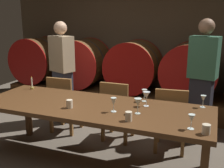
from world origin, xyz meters
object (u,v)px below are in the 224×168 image
chair_right (171,117)px  wine_glass_left (144,93)px  chair_center (117,108)px  wine_glass_far_left (114,102)px  dining_table (93,110)px  wine_glass_center_right (146,95)px  guest_left (62,72)px  wine_barrel_left (83,63)px  candle_center (32,85)px  wine_glass_center_left (138,103)px  wine_barrel_center (134,66)px  cup_center (129,116)px  wine_glass_far_right (203,99)px  wine_barrel_far_left (39,60)px  guest_right (202,80)px  wine_barrel_right (190,70)px  wine_glass_right (192,119)px  cup_left (69,104)px  chair_left (63,102)px  cup_right (206,129)px

chair_right → wine_glass_left: wine_glass_left is taller
chair_center → wine_glass_far_left: size_ratio=5.64×
dining_table → wine_glass_center_right: wine_glass_center_right is taller
wine_glass_left → guest_left: bearing=154.5°
wine_barrel_left → candle_center: 1.83m
candle_center → wine_glass_center_left: candle_center is taller
chair_center → wine_barrel_center: bearing=-82.4°
wine_glass_far_left → cup_center: size_ratio=1.66×
wine_glass_center_left → wine_glass_far_right: bearing=36.2°
dining_table → wine_glass_center_right: 0.64m
wine_barrel_center → dining_table: size_ratio=0.36×
wine_barrel_far_left → wine_glass_far_right: bearing=-26.9°
wine_barrel_far_left → guest_left: size_ratio=0.57×
wine_glass_left → cup_center: (0.02, -0.65, -0.06)m
wine_barrel_far_left → wine_glass_far_right: (3.49, -1.77, 0.03)m
guest_left → guest_right: 2.20m
chair_right → wine_barrel_right: bearing=-98.8°
chair_center → chair_right: size_ratio=1.00×
candle_center → cup_center: (1.62, -0.63, -0.00)m
guest_right → guest_left: bearing=14.4°
guest_right → wine_glass_center_left: 1.41m
guest_left → wine_glass_far_left: 1.85m
wine_glass_center_left → wine_glass_right: wine_glass_center_left is taller
wine_glass_right → cup_left: wine_glass_right is taller
candle_center → wine_glass_left: 1.60m
chair_right → wine_glass_far_left: (-0.49, -0.78, 0.38)m
chair_right → wine_glass_left: bearing=41.3°
wine_glass_left → cup_left: size_ratio=1.61×
candle_center → wine_barrel_left: bearing=94.7°
cup_center → wine_glass_right: bearing=2.1°
guest_left → wine_glass_center_right: bearing=172.1°
wine_barrel_far_left → wine_glass_left: bearing=-32.5°
chair_right → cup_center: chair_right is taller
wine_glass_center_left → cup_center: wine_glass_center_left is taller
chair_left → cup_right: (2.07, -1.04, 0.32)m
wine_barrel_left → cup_center: size_ratio=10.17×
cup_left → wine_barrel_far_left: bearing=132.2°
guest_left → wine_glass_far_right: 2.37m
wine_barrel_right → wine_glass_center_right: size_ratio=5.69×
wine_glass_center_right → wine_barrel_left: bearing=132.8°
wine_glass_far_right → cup_left: bearing=-158.1°
chair_center → cup_center: bearing=116.4°
wine_glass_right → wine_barrel_right: bearing=96.0°
cup_right → cup_left: bearing=173.4°
wine_glass_far_left → cup_left: bearing=-173.0°
candle_center → wine_glass_far_right: (2.27, 0.05, 0.05)m
wine_barrel_left → candle_center: size_ratio=5.14×
guest_right → wine_glass_far_left: bearing=70.2°
cup_right → wine_glass_center_right: bearing=141.3°
chair_right → candle_center: (-1.88, -0.33, 0.32)m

